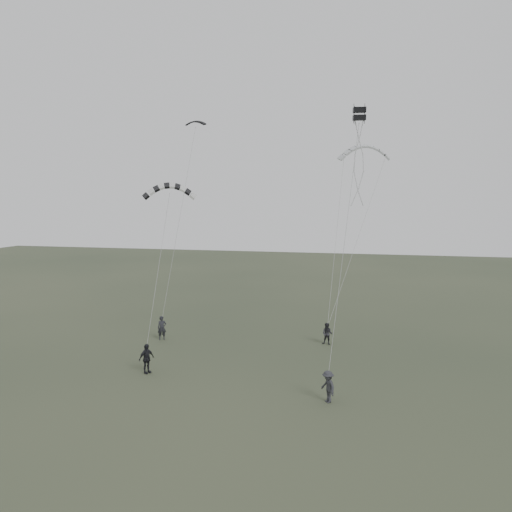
% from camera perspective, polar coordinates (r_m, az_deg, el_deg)
% --- Properties ---
extents(ground, '(140.00, 140.00, 0.00)m').
position_cam_1_polar(ground, '(32.22, -4.69, -12.73)').
color(ground, '#2F3928').
rests_on(ground, ground).
extents(flyer_left, '(0.79, 0.70, 1.81)m').
position_cam_1_polar(flyer_left, '(38.82, -10.70, -8.08)').
color(flyer_left, black).
rests_on(flyer_left, ground).
extents(flyer_right, '(0.88, 0.74, 1.60)m').
position_cam_1_polar(flyer_right, '(37.31, 8.15, -8.80)').
color(flyer_right, '#242328').
rests_on(flyer_right, ground).
extents(flyer_center, '(0.89, 1.16, 1.83)m').
position_cam_1_polar(flyer_center, '(31.82, -12.41, -11.38)').
color(flyer_center, black).
rests_on(flyer_center, ground).
extents(flyer_far, '(1.16, 1.26, 1.70)m').
position_cam_1_polar(flyer_far, '(27.24, 8.22, -14.55)').
color(flyer_far, '#29292E').
rests_on(flyer_far, ground).
extents(kite_dark_small, '(1.68, 0.66, 0.64)m').
position_cam_1_polar(kite_dark_small, '(42.52, -6.92, 15.01)').
color(kite_dark_small, black).
rests_on(kite_dark_small, flyer_left).
extents(kite_pale_large, '(4.67, 2.27, 2.01)m').
position_cam_1_polar(kite_pale_large, '(45.57, 12.31, 12.18)').
color(kite_pale_large, '#B0B3B5').
rests_on(kite_pale_large, flyer_right).
extents(kite_striped, '(3.66, 2.53, 1.53)m').
position_cam_1_polar(kite_striped, '(33.89, -9.86, 7.94)').
color(kite_striped, black).
rests_on(kite_striped, flyer_center).
extents(kite_box, '(0.82, 0.87, 0.81)m').
position_cam_1_polar(kite_box, '(30.86, 11.73, 15.62)').
color(kite_box, black).
rests_on(kite_box, flyer_far).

